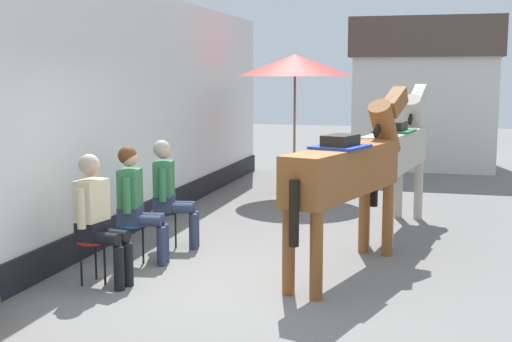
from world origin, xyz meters
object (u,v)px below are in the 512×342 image
Objects in this scene: seated_visitor_near at (97,213)px; cafe_parasol at (295,66)px; saddled_horse_far at (397,149)px; spare_stool_white at (309,185)px; saddled_horse_near at (349,170)px; seated_visitor_far at (169,188)px; seated_visitor_middle at (136,199)px.

seated_visitor_near is 0.54× the size of cafe_parasol.
saddled_horse_far is 3.49m from cafe_parasol.
saddled_horse_far is 2.02m from spare_stool_white.
seated_visitor_near is at bearing -129.76° from saddled_horse_far.
saddled_horse_near reaches higher than seated_visitor_near.
saddled_horse_far is 6.47× the size of spare_stool_white.
cafe_parasol reaches higher than saddled_horse_far.
saddled_horse_far is (2.74, 1.82, 0.38)m from seated_visitor_far.
seated_visitor_far is at bearing -113.15° from spare_stool_white.
spare_stool_white is (1.41, 4.61, -0.38)m from seated_visitor_near.
saddled_horse_near reaches higher than seated_visitor_middle.
seated_visitor_middle is 4.02m from spare_stool_white.
saddled_horse_near is (2.34, -0.46, 0.38)m from seated_visitor_far.
seated_visitor_near is 1.00× the size of seated_visitor_middle.
cafe_parasol is (0.86, 6.04, 1.59)m from seated_visitor_near.
saddled_horse_far is at bearing -51.89° from cafe_parasol.
saddled_horse_near reaches higher than seated_visitor_far.
saddled_horse_near is at bearing -100.12° from saddled_horse_far.
seated_visitor_near and seated_visitor_far have the same top height.
seated_visitor_near is 1.65m from seated_visitor_far.
saddled_horse_near is at bearing -11.15° from seated_visitor_far.
seated_visitor_near is at bearing -106.98° from spare_stool_white.
cafe_parasol is 5.61× the size of spare_stool_white.
seated_visitor_near is 4.52m from saddled_horse_far.
seated_visitor_far is at bearing -99.35° from cafe_parasol.
saddled_horse_far is at bearing 79.88° from saddled_horse_near.
saddled_horse_far is at bearing 33.57° from seated_visitor_far.
cafe_parasol is (0.82, 5.18, 1.59)m from seated_visitor_middle.
seated_visitor_middle is 1.00× the size of seated_visitor_far.
spare_stool_white is at bearing 70.04° from seated_visitor_middle.
cafe_parasol is at bearing 81.86° from seated_visitor_near.
spare_stool_white is (0.55, -1.43, -1.96)m from cafe_parasol.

